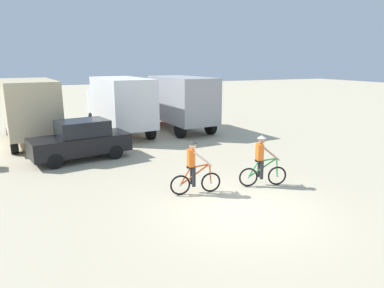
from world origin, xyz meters
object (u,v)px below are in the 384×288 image
Objects in this scene: box_truck_avon_van at (119,103)px; cyclist_cowboy_hat at (262,163)px; cyclist_orange_shirt at (194,169)px; box_truck_tan_camper at (29,107)px; sedan_parked at (81,140)px; box_truck_grey_hauler at (178,100)px.

box_truck_avon_van reaches higher than cyclist_cowboy_hat.
cyclist_cowboy_hat is (2.46, -0.28, 0.00)m from cyclist_orange_shirt.
box_truck_tan_camper reaches higher than cyclist_cowboy_hat.
box_truck_tan_camper is 5.22m from sedan_parked.
box_truck_grey_hauler is (8.55, 0.07, 0.00)m from box_truck_tan_camper.
box_truck_grey_hauler is at bearing -1.85° from box_truck_avon_van.
cyclist_orange_shirt is at bearing -64.76° from box_truck_tan_camper.
box_truck_grey_hauler is 11.20m from cyclist_orange_shirt.
cyclist_orange_shirt is at bearing 173.60° from cyclist_cowboy_hat.
sedan_parked is (-2.81, -4.89, -0.99)m from box_truck_avon_van.
cyclist_cowboy_hat is (-1.15, -10.83, -1.03)m from box_truck_grey_hauler.
cyclist_orange_shirt is (-3.61, -10.56, -1.03)m from box_truck_grey_hauler.
box_truck_avon_van is 3.81× the size of cyclist_cowboy_hat.
cyclist_cowboy_hat is (2.55, -10.95, -1.03)m from box_truck_avon_van.
box_truck_grey_hauler is 3.81× the size of cyclist_cowboy_hat.
box_truck_tan_camper is 1.00× the size of box_truck_avon_van.
box_truck_grey_hauler reaches higher than cyclist_cowboy_hat.
cyclist_orange_shirt is (0.09, -10.68, -1.03)m from box_truck_avon_van.
sedan_parked is (-6.51, -4.77, -0.99)m from box_truck_grey_hauler.
box_truck_avon_van and box_truck_grey_hauler have the same top height.
cyclist_orange_shirt is at bearing -108.86° from box_truck_grey_hauler.
sedan_parked is (2.04, -4.70, -0.99)m from box_truck_tan_camper.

